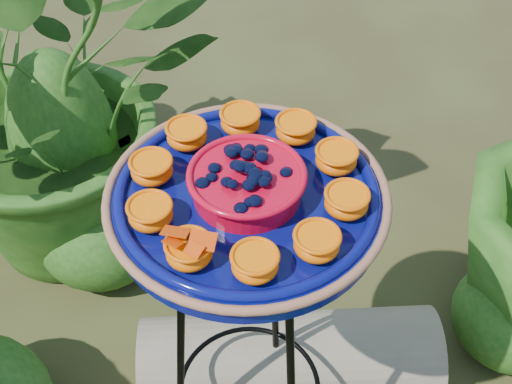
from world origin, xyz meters
TOP-DOWN VIEW (x-y plane):
  - tripod_stand at (0.03, 0.04)m, footprint 0.30×0.31m
  - feeder_dish at (0.03, 0.04)m, footprint 0.42×0.42m
  - driftwood_log at (0.05, 0.23)m, footprint 0.72×0.50m
  - shrub_back_left at (-0.70, 0.49)m, footprint 1.16×1.15m

SIDE VIEW (x-z plane):
  - driftwood_log at x=0.05m, z-range 0.00..0.23m
  - tripod_stand at x=0.03m, z-range 0.09..0.88m
  - shrub_back_left at x=-0.70m, z-range 0.00..0.97m
  - feeder_dish at x=0.03m, z-range 0.79..0.88m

